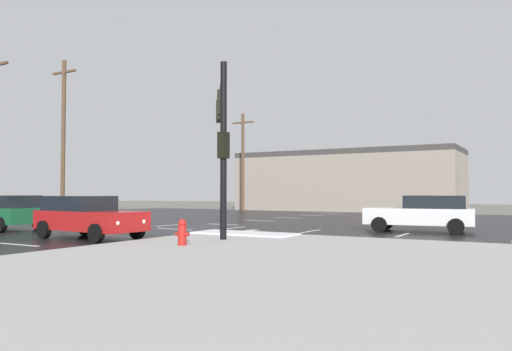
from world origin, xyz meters
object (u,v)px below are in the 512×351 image
object	(u,v)px
fire_hydrant	(182,232)
sedan_white	(423,213)
sedan_red	(87,216)
utility_pole_far	(63,136)
traffic_signal_mast	(222,126)
sedan_green	(2,212)
utility_pole_distant	(243,160)

from	to	relation	value
fire_hydrant	sedan_white	distance (m)	11.50
sedan_white	fire_hydrant	bearing A→B (deg)	58.19
sedan_red	utility_pole_far	size ratio (longest dim) A/B	0.44
traffic_signal_mast	fire_hydrant	world-z (taller)	traffic_signal_mast
sedan_green	utility_pole_distant	bearing A→B (deg)	-83.75
fire_hydrant	sedan_white	xyz separation A→B (m)	(4.93, 10.39, 0.32)
sedan_white	utility_pole_distant	world-z (taller)	utility_pole_distant
fire_hydrant	sedan_red	distance (m)	5.38
fire_hydrant	sedan_green	world-z (taller)	sedan_green
traffic_signal_mast	utility_pole_distant	bearing A→B (deg)	-5.71
traffic_signal_mast	utility_pole_far	size ratio (longest dim) A/B	0.57
sedan_white	utility_pole_distant	xyz separation A→B (m)	(-18.95, 16.12, 3.80)
utility_pole_distant	fire_hydrant	bearing A→B (deg)	-62.13
traffic_signal_mast	sedan_green	world-z (taller)	traffic_signal_mast
traffic_signal_mast	sedan_green	size ratio (longest dim) A/B	1.33
fire_hydrant	utility_pole_far	bearing A→B (deg)	150.20
sedan_red	utility_pole_far	world-z (taller)	utility_pole_far
traffic_signal_mast	utility_pole_far	bearing A→B (deg)	32.06
sedan_green	sedan_white	size ratio (longest dim) A/B	0.98
fire_hydrant	utility_pole_distant	world-z (taller)	utility_pole_distant
utility_pole_distant	traffic_signal_mast	bearing A→B (deg)	-60.24
sedan_green	traffic_signal_mast	bearing A→B (deg)	-172.58
sedan_white	utility_pole_far	size ratio (longest dim) A/B	0.44
utility_pole_distant	utility_pole_far	bearing A→B (deg)	-105.23
sedan_red	utility_pole_distant	size ratio (longest dim) A/B	0.52
sedan_red	utility_pole_distant	xyz separation A→B (m)	(-8.75, 25.48, 3.80)
sedan_white	sedan_red	bearing A→B (deg)	36.11
sedan_green	fire_hydrant	bearing A→B (deg)	171.75
sedan_red	fire_hydrant	bearing A→B (deg)	-5.98
utility_pole_far	sedan_white	bearing A→B (deg)	-0.33
sedan_green	sedan_white	world-z (taller)	same
sedan_green	utility_pole_distant	world-z (taller)	utility_pole_distant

